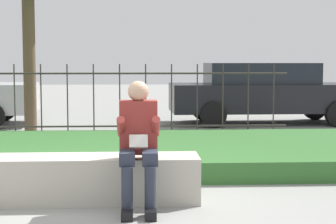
# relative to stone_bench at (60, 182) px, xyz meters

# --- Properties ---
(ground_plane) EXTENTS (60.00, 60.00, 0.00)m
(ground_plane) POSITION_rel_stone_bench_xyz_m (0.25, 0.00, -0.22)
(ground_plane) COLOR gray
(stone_bench) EXTENTS (2.93, 0.55, 0.48)m
(stone_bench) POSITION_rel_stone_bench_xyz_m (0.00, 0.00, 0.00)
(stone_bench) COLOR #B7B2A3
(stone_bench) RESTS_ON ground_plane
(person_seated_reader) EXTENTS (0.42, 0.73, 1.28)m
(person_seated_reader) POSITION_rel_stone_bench_xyz_m (0.83, -0.31, 0.49)
(person_seated_reader) COLOR black
(person_seated_reader) RESTS_ON ground_plane
(grass_berm) EXTENTS (8.67, 3.29, 0.27)m
(grass_berm) POSITION_rel_stone_bench_xyz_m (0.25, 2.34, -0.08)
(grass_berm) COLOR #33662D
(grass_berm) RESTS_ON ground_plane
(iron_fence) EXTENTS (6.67, 0.03, 1.43)m
(iron_fence) POSITION_rel_stone_bench_xyz_m (0.25, 4.44, 0.53)
(iron_fence) COLOR #332D28
(iron_fence) RESTS_ON ground_plane
(car_parked_right) EXTENTS (4.64, 1.89, 1.44)m
(car_parked_right) POSITION_rel_stone_bench_xyz_m (3.86, 7.32, 0.54)
(car_parked_right) COLOR black
(car_parked_right) RESTS_ON ground_plane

